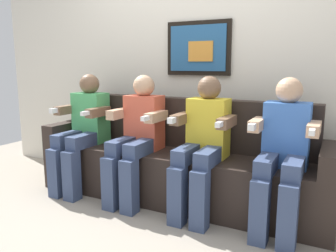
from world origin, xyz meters
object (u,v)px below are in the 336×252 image
(couch, at_px, (177,166))
(person_right_center, at_px, (203,141))
(person_rightmost, at_px, (283,149))
(person_leftmost, at_px, (83,128))
(person_left_center, at_px, (137,134))

(couch, relative_size, person_right_center, 2.33)
(person_rightmost, bearing_deg, person_leftmost, 180.00)
(person_rightmost, bearing_deg, person_left_center, 179.98)
(couch, height_order, person_left_center, person_left_center)
(person_right_center, bearing_deg, person_leftmost, 180.00)
(person_rightmost, bearing_deg, person_right_center, 180.00)
(couch, distance_m, person_rightmost, 0.98)
(couch, bearing_deg, person_rightmost, -10.46)
(couch, xyz_separation_m, person_right_center, (0.31, -0.17, 0.29))
(person_left_center, bearing_deg, person_right_center, -0.04)
(person_right_center, distance_m, person_rightmost, 0.61)
(person_left_center, bearing_deg, couch, 28.96)
(couch, height_order, person_rightmost, person_rightmost)
(person_leftmost, distance_m, person_left_center, 0.61)
(couch, bearing_deg, person_leftmost, -169.54)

